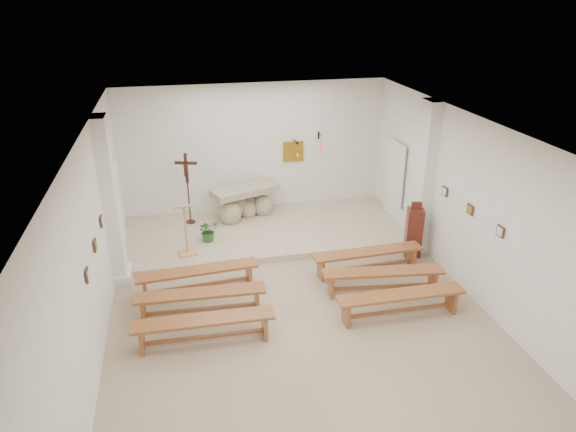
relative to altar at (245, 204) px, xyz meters
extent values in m
cube|color=tan|center=(0.39, -4.35, -0.49)|extent=(7.00, 10.00, 0.00)
cube|color=white|center=(-3.10, -4.35, 1.26)|extent=(0.02, 10.00, 3.50)
cube|color=white|center=(3.88, -4.35, 1.26)|extent=(0.02, 10.00, 3.50)
cube|color=white|center=(0.39, 0.64, 1.26)|extent=(7.00, 0.02, 3.50)
cube|color=silver|center=(0.39, -4.35, 3.00)|extent=(7.00, 10.00, 0.02)
cube|color=tan|center=(0.39, -0.85, -0.42)|extent=(6.98, 3.00, 0.15)
cube|color=white|center=(-2.98, -2.35, 1.26)|extent=(0.26, 0.55, 3.50)
cube|color=white|center=(3.76, -2.35, 1.26)|extent=(0.26, 0.55, 3.50)
cube|color=gold|center=(1.44, 0.61, 1.16)|extent=(0.55, 0.04, 0.55)
cube|color=black|center=(2.14, 0.62, 1.56)|extent=(0.04, 0.02, 0.20)
cylinder|color=black|center=(2.14, 0.47, 1.63)|extent=(0.02, 0.30, 0.02)
cylinder|color=black|center=(2.14, 0.32, 1.46)|extent=(0.01, 0.01, 0.34)
sphere|color=red|center=(2.14, 0.32, 1.27)|extent=(0.11, 0.11, 0.11)
cube|color=#422B1D|center=(-3.08, -5.15, 1.23)|extent=(0.03, 0.20, 0.20)
cube|color=#422B1D|center=(-3.08, -4.15, 1.23)|extent=(0.03, 0.20, 0.20)
cube|color=#422B1D|center=(-3.08, -3.15, 1.23)|extent=(0.03, 0.20, 0.20)
cube|color=#422B1D|center=(3.86, -5.15, 1.23)|extent=(0.03, 0.20, 0.20)
cube|color=#422B1D|center=(3.86, -4.15, 1.23)|extent=(0.03, 0.20, 0.20)
cube|color=#422B1D|center=(3.86, -3.15, 1.23)|extent=(0.03, 0.20, 0.20)
cube|color=silver|center=(-3.04, -1.65, -0.22)|extent=(0.10, 0.85, 0.52)
cube|color=silver|center=(3.82, -1.65, -0.22)|extent=(0.10, 0.85, 0.52)
ellipsoid|color=tan|center=(-0.42, -0.30, -0.10)|extent=(0.56, 0.48, 0.64)
ellipsoid|color=tan|center=(0.50, 0.06, -0.12)|extent=(0.52, 0.45, 0.60)
ellipsoid|color=tan|center=(-0.17, 0.12, -0.09)|extent=(0.60, 0.51, 0.56)
ellipsoid|color=tan|center=(0.19, 0.22, -0.14)|extent=(0.49, 0.41, 0.52)
ellipsoid|color=tan|center=(0.08, -0.02, -0.17)|extent=(0.41, 0.35, 0.49)
cube|color=tan|center=(0.02, 0.01, 0.39)|extent=(1.86, 1.23, 0.17)
cube|color=tan|center=(-1.57, -1.77, -0.32)|extent=(0.43, 0.43, 0.04)
cylinder|color=tan|center=(-1.57, -1.77, 0.20)|extent=(0.05, 0.05, 1.09)
cube|color=tan|center=(-1.57, -1.79, 0.80)|extent=(0.50, 0.39, 0.18)
cube|color=silver|center=(-1.56, -1.84, 0.86)|extent=(0.43, 0.32, 0.14)
cylinder|color=#361A11|center=(-1.42, -0.07, -0.33)|extent=(0.24, 0.24, 0.03)
cylinder|color=#361A11|center=(-1.42, -0.07, 0.21)|extent=(0.04, 0.04, 1.11)
cube|color=#361A11|center=(-1.42, -0.07, 1.12)|extent=(0.08, 0.07, 0.76)
cube|color=#361A11|center=(-1.42, -0.07, 1.25)|extent=(0.54, 0.22, 0.07)
cube|color=#361A11|center=(-1.43, -0.10, 1.09)|extent=(0.11, 0.07, 0.32)
imported|color=#295923|center=(-1.05, -1.22, -0.08)|extent=(0.59, 0.55, 0.53)
cube|color=#522217|center=(3.49, -2.68, 0.08)|extent=(0.44, 0.44, 1.15)
cube|color=#522217|center=(3.49, -2.68, 0.74)|extent=(0.23, 0.12, 0.19)
cube|color=brown|center=(-1.42, -3.19, -0.01)|extent=(2.45, 0.57, 0.06)
cube|color=brown|center=(-2.46, -3.27, -0.26)|extent=(0.09, 0.36, 0.46)
cube|color=brown|center=(-0.37, -3.11, -0.26)|extent=(0.09, 0.36, 0.46)
cube|color=brown|center=(-1.42, -3.19, -0.36)|extent=(2.04, 0.22, 0.06)
cube|color=brown|center=(2.20, -3.19, -0.01)|extent=(2.44, 0.48, 0.06)
cube|color=brown|center=(1.15, -3.23, -0.26)|extent=(0.08, 0.36, 0.46)
cube|color=brown|center=(3.24, -3.15, -0.26)|extent=(0.08, 0.36, 0.46)
cube|color=brown|center=(2.20, -3.19, -0.36)|extent=(2.04, 0.15, 0.06)
cube|color=brown|center=(-1.42, -4.05, -0.01)|extent=(2.44, 0.50, 0.06)
cube|color=brown|center=(-2.46, -4.00, -0.26)|extent=(0.08, 0.36, 0.46)
cube|color=brown|center=(-0.37, -4.10, -0.26)|extent=(0.08, 0.36, 0.46)
cube|color=brown|center=(-1.42, -4.05, -0.36)|extent=(2.04, 0.17, 0.06)
cube|color=brown|center=(2.20, -4.05, -0.01)|extent=(2.45, 0.69, 0.06)
cube|color=brown|center=(1.16, -3.91, -0.26)|extent=(0.11, 0.36, 0.46)
cube|color=brown|center=(3.24, -4.18, -0.26)|extent=(0.11, 0.36, 0.46)
cube|color=brown|center=(2.20, -4.05, -0.36)|extent=(2.03, 0.32, 0.06)
cube|color=brown|center=(-1.42, -4.91, -0.01)|extent=(2.43, 0.45, 0.06)
cube|color=brown|center=(-2.47, -4.88, -0.26)|extent=(0.08, 0.35, 0.46)
cube|color=brown|center=(-0.37, -4.93, -0.26)|extent=(0.08, 0.35, 0.46)
cube|color=brown|center=(-1.42, -4.91, -0.36)|extent=(2.04, 0.12, 0.06)
cube|color=brown|center=(2.20, -4.91, -0.01)|extent=(2.43, 0.41, 0.06)
cube|color=brown|center=(1.15, -4.90, -0.26)|extent=(0.07, 0.35, 0.46)
cube|color=brown|center=(3.24, -4.92, -0.26)|extent=(0.07, 0.35, 0.46)
cube|color=brown|center=(2.20, -4.91, -0.36)|extent=(2.04, 0.08, 0.06)
camera|label=1|loc=(-1.60, -12.31, 5.16)|focal=32.00mm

